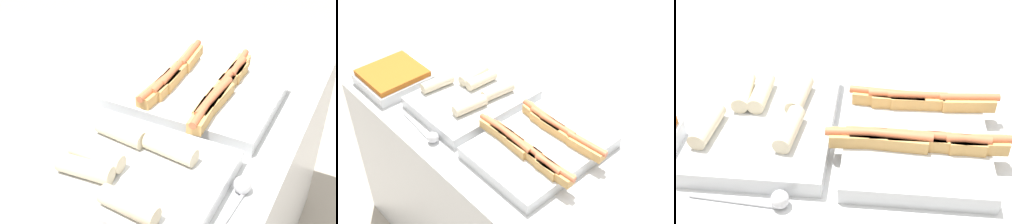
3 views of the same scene
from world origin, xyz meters
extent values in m
cube|color=silver|center=(0.14, 0.00, 0.88)|extent=(0.38, 0.50, 0.05)
cube|color=tan|center=(0.24, -0.09, 0.93)|extent=(0.15, 0.05, 0.04)
cylinder|color=#D66B42|center=(0.24, -0.09, 0.95)|extent=(0.17, 0.03, 0.02)
cube|color=tan|center=(0.10, -0.09, 0.93)|extent=(0.15, 0.05, 0.04)
cylinder|color=#D66B42|center=(0.10, -0.09, 0.95)|extent=(0.17, 0.03, 0.02)
cube|color=tan|center=(0.09, 0.08, 0.93)|extent=(0.15, 0.05, 0.04)
cylinder|color=#D66B42|center=(0.09, 0.08, 0.95)|extent=(0.17, 0.02, 0.02)
cube|color=tan|center=(0.15, 0.08, 0.93)|extent=(0.15, 0.05, 0.04)
cylinder|color=#D66B42|center=(0.15, 0.08, 0.95)|extent=(0.17, 0.03, 0.02)
cube|color=tan|center=(0.05, -0.08, 0.93)|extent=(0.15, 0.04, 0.04)
cylinder|color=#D66B42|center=(0.05, -0.08, 0.95)|extent=(0.17, 0.02, 0.02)
cube|color=tan|center=(-0.01, -0.09, 0.93)|extent=(0.15, 0.05, 0.04)
cylinder|color=#D66B42|center=(-0.01, -0.09, 0.95)|extent=(0.17, 0.03, 0.02)
cube|color=tan|center=(0.29, 0.09, 0.93)|extent=(0.15, 0.06, 0.04)
cylinder|color=#D66B42|center=(0.29, 0.09, 0.95)|extent=(0.17, 0.04, 0.02)
cube|color=tan|center=(0.30, -0.09, 0.93)|extent=(0.15, 0.05, 0.04)
cylinder|color=#D66B42|center=(0.30, -0.09, 0.95)|extent=(0.17, 0.03, 0.02)
cube|color=tan|center=(0.14, -0.09, 0.93)|extent=(0.15, 0.05, 0.04)
cylinder|color=#D66B42|center=(0.14, -0.09, 0.95)|extent=(0.17, 0.03, 0.02)
cube|color=tan|center=(0.04, 0.09, 0.93)|extent=(0.15, 0.05, 0.04)
cylinder|color=#D66B42|center=(0.04, 0.09, 0.95)|extent=(0.17, 0.03, 0.02)
cube|color=silver|center=(-0.27, 0.00, 0.88)|extent=(0.37, 0.48, 0.05)
cylinder|color=beige|center=(-0.40, -0.08, 0.93)|extent=(0.06, 0.15, 0.05)
cylinder|color=beige|center=(-0.35, 0.08, 0.93)|extent=(0.06, 0.15, 0.05)
cylinder|color=beige|center=(-0.30, 0.08, 0.93)|extent=(0.05, 0.15, 0.05)
cylinder|color=beige|center=(-0.19, -0.08, 0.93)|extent=(0.06, 0.15, 0.05)
cylinder|color=beige|center=(-0.19, 0.07, 0.93)|extent=(0.06, 0.15, 0.05)
cylinder|color=silver|center=(-0.29, -0.27, 0.86)|extent=(0.23, 0.03, 0.01)
sphere|color=silver|center=(-0.18, -0.27, 0.88)|extent=(0.05, 0.05, 0.05)
camera|label=1|loc=(-1.02, -0.49, 1.69)|focal=50.00mm
camera|label=2|loc=(1.02, -0.97, 2.10)|focal=50.00mm
camera|label=3|loc=(0.04, -0.98, 1.72)|focal=50.00mm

